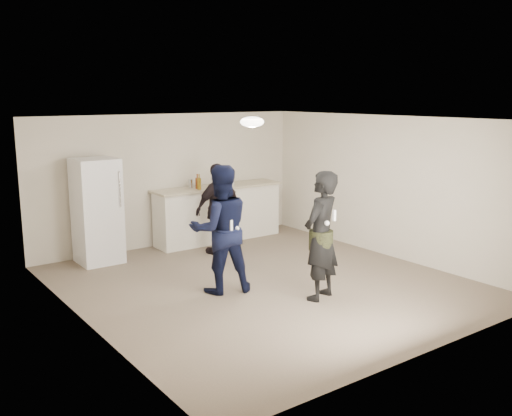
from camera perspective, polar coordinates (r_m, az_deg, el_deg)
floor at (r=8.84m, az=0.77°, el=-7.54°), size 6.00×6.00×0.00m
ceiling at (r=8.38m, az=0.81°, el=8.88°), size 6.00×6.00×0.00m
wall_back at (r=11.04m, az=-8.58°, el=2.81°), size 6.00×0.00×6.00m
wall_front at (r=6.43m, az=17.03°, el=-3.63°), size 6.00×0.00×6.00m
wall_left at (r=7.25m, az=-16.91°, el=-1.97°), size 0.00×6.00×6.00m
wall_right at (r=10.38m, az=13.06°, el=2.11°), size 0.00×6.00×6.00m
counter at (r=11.31m, az=-3.79°, el=-0.62°), size 2.60×0.56×1.05m
counter_top at (r=11.21m, az=-3.82°, el=2.11°), size 2.68×0.64×0.04m
fridge at (r=10.09m, az=-15.62°, el=-0.29°), size 0.70×0.70×1.80m
fridge_handle at (r=9.78m, az=-13.44°, el=1.84°), size 0.02×0.02×0.60m
ceiling_dome at (r=8.62m, az=-0.39°, el=8.61°), size 0.36×0.36×0.16m
shaker at (r=10.99m, az=-6.56°, el=2.43°), size 0.08×0.08×0.17m
man at (r=8.26m, az=-3.57°, el=-2.13°), size 1.08×0.95×1.87m
woman at (r=8.01m, az=6.52°, el=-2.78°), size 0.78×0.64×1.83m
camo_shorts at (r=8.03m, az=6.51°, el=-3.23°), size 0.34×0.34×0.28m
spectator at (r=10.30m, az=-3.74°, el=-0.09°), size 0.99×0.47×1.65m
remote_man at (r=8.01m, az=-2.51°, el=-1.73°), size 0.04×0.04×0.15m
nunchuk_man at (r=8.11m, az=-1.91°, el=-2.06°), size 0.07×0.07×0.07m
remote_woman at (r=7.76m, az=7.82°, el=-0.73°), size 0.04×0.04×0.15m
nunchuk_woman at (r=7.74m, az=7.11°, el=-1.51°), size 0.07×0.07×0.07m
bottle_cluster at (r=11.07m, az=-4.20°, el=2.67°), size 0.98×0.33×0.28m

